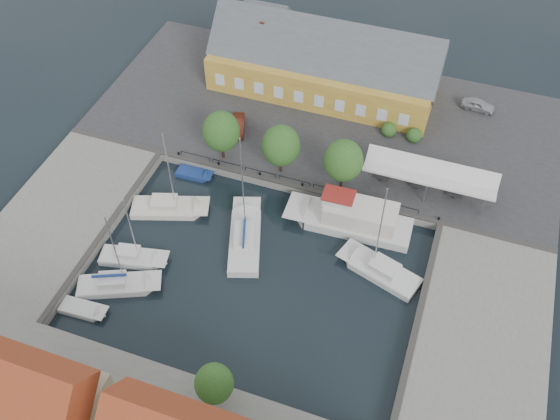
% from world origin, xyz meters
% --- Properties ---
extents(ground, '(140.00, 140.00, 0.00)m').
position_xyz_m(ground, '(0.00, 0.00, 0.00)').
color(ground, black).
rests_on(ground, ground).
extents(north_quay, '(56.00, 26.00, 1.00)m').
position_xyz_m(north_quay, '(0.00, 23.00, 0.50)').
color(north_quay, '#2D2D30').
rests_on(north_quay, ground).
extents(west_quay, '(12.00, 24.00, 1.00)m').
position_xyz_m(west_quay, '(-22.00, -2.00, 0.50)').
color(west_quay, slate).
rests_on(west_quay, ground).
extents(east_quay, '(12.00, 24.00, 1.00)m').
position_xyz_m(east_quay, '(22.00, -2.00, 0.50)').
color(east_quay, slate).
rests_on(east_quay, ground).
extents(quay_edge_fittings, '(56.00, 24.72, 0.40)m').
position_xyz_m(quay_edge_fittings, '(0.02, 4.75, 1.06)').
color(quay_edge_fittings, '#383533').
rests_on(quay_edge_fittings, north_quay).
extents(warehouse, '(28.56, 14.00, 9.55)m').
position_xyz_m(warehouse, '(-2.60, 28.36, 4.43)').
color(warehouse, '#B8832C').
rests_on(warehouse, north_quay).
extents(tent_canopy, '(14.00, 4.00, 2.83)m').
position_xyz_m(tent_canopy, '(14.00, 14.50, 3.68)').
color(tent_canopy, silver).
rests_on(tent_canopy, north_quay).
extents(quay_trees, '(18.20, 4.20, 6.30)m').
position_xyz_m(quay_trees, '(-2.00, 12.00, 4.88)').
color(quay_trees, black).
rests_on(quay_trees, north_quay).
extents(car_silver, '(4.26, 2.00, 1.41)m').
position_xyz_m(car_silver, '(17.38, 30.47, 1.70)').
color(car_silver, '#B5B7BD').
rests_on(car_silver, north_quay).
extents(car_red, '(2.77, 4.47, 1.39)m').
position_xyz_m(car_red, '(-9.20, 17.04, 1.69)').
color(car_red, '#5A1D14').
rests_on(car_red, north_quay).
extents(center_sailboat, '(6.10, 10.50, 13.83)m').
position_xyz_m(center_sailboat, '(-2.42, 2.02, 0.36)').
color(center_sailboat, silver).
rests_on(center_sailboat, ground).
extents(trawler, '(13.77, 4.53, 5.00)m').
position_xyz_m(trawler, '(7.56, 7.72, 1.02)').
color(trawler, silver).
rests_on(trawler, ground).
extents(east_boat_a, '(8.97, 5.38, 12.14)m').
position_xyz_m(east_boat_a, '(11.76, 2.65, 0.26)').
color(east_boat_a, silver).
rests_on(east_boat_a, ground).
extents(west_boat_b, '(8.81, 5.35, 11.49)m').
position_xyz_m(west_boat_b, '(-11.84, 3.24, 0.26)').
color(west_boat_b, beige).
rests_on(west_boat_b, ground).
extents(west_boat_c, '(7.22, 3.60, 9.64)m').
position_xyz_m(west_boat_c, '(-12.21, -4.10, 0.26)').
color(west_boat_c, silver).
rests_on(west_boat_c, ground).
extents(west_boat_d, '(8.38, 5.49, 10.99)m').
position_xyz_m(west_boat_d, '(-12.01, -7.55, 0.27)').
color(west_boat_d, silver).
rests_on(west_boat_d, ground).
extents(launch_sw, '(4.76, 2.00, 0.98)m').
position_xyz_m(launch_sw, '(-13.77, -11.03, 0.09)').
color(launch_sw, silver).
rests_on(launch_sw, ground).
extents(launch_nw, '(4.35, 1.85, 0.88)m').
position_xyz_m(launch_nw, '(-11.50, 9.06, 0.09)').
color(launch_nw, navy).
rests_on(launch_nw, ground).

